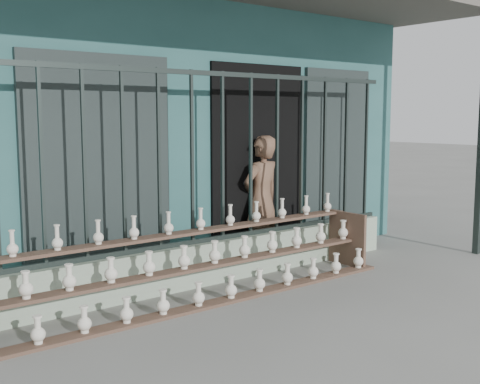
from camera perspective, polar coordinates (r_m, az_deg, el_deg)
ground at (r=5.71m, az=6.39°, el=-11.01°), size 60.00×60.00×0.00m
workshop_building at (r=8.93m, az=-13.09°, el=6.02°), size 7.40×6.60×3.21m
parapet_wall at (r=6.60m, az=-1.64°, el=-6.43°), size 5.00×0.20×0.45m
security_fence at (r=6.42m, az=-1.67°, el=3.35°), size 5.00×0.04×1.80m
shelf_rack at (r=5.90m, az=-3.78°, el=-6.73°), size 4.50×0.68×0.85m
elderly_woman at (r=7.27m, az=2.06°, el=-0.73°), size 0.61×0.45×1.55m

